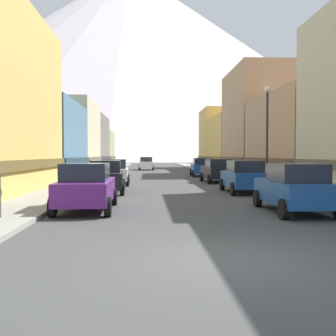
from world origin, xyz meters
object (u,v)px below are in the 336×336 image
car_left_0 (86,187)px  car_right_3 (202,167)px  car_left_2 (114,172)px  car_left_1 (106,176)px  streetlamp_right (267,122)px  car_right_2 (217,171)px  car_right_1 (244,176)px  car_driving_0 (146,163)px  car_right_0 (295,188)px

car_left_0 → car_right_3: (7.60, 24.19, 0.00)m
car_left_2 → car_left_0: bearing=-90.0°
car_left_1 → car_right_3: bearing=65.7°
car_left_0 → streetlamp_right: 12.41m
car_right_2 → car_right_3: bearing=90.0°
car_right_1 → car_right_2: (0.00, 8.47, 0.00)m
car_left_1 → streetlamp_right: (9.15, 0.48, 3.09)m
car_driving_0 → car_right_3: bearing=-72.5°
car_left_1 → car_left_2: size_ratio=1.01×
car_right_1 → car_right_3: size_ratio=0.99×
car_left_2 → streetlamp_right: bearing=-31.2°
car_driving_0 → car_left_0: bearing=-93.0°
car_left_2 → car_right_1: (7.60, -6.49, 0.00)m
car_left_1 → car_right_1: (7.60, -0.46, 0.00)m
car_right_1 → car_right_2: size_ratio=0.99×
car_left_1 → car_right_0: 11.18m
car_right_0 → car_right_3: 25.07m
car_right_2 → car_right_3: same height
car_left_0 → car_right_2: size_ratio=0.99×
car_right_0 → car_right_3: (-0.00, 25.07, 0.00)m
car_left_2 → car_right_2: 7.85m
car_left_1 → car_right_0: (7.60, -8.20, 0.00)m
car_right_3 → car_left_0: bearing=-107.4°
car_right_3 → streetlamp_right: 16.75m
car_left_0 → car_driving_0: same height
car_left_0 → car_driving_0: (2.20, 41.29, 0.00)m
car_right_1 → car_right_3: same height
car_right_0 → car_right_1: (0.00, 7.73, 0.00)m
car_left_2 → car_right_0: same height
car_right_1 → streetlamp_right: 3.58m
car_left_2 → car_right_3: size_ratio=1.00×
car_left_0 → car_driving_0: 41.35m
car_left_2 → car_driving_0: 28.03m
car_right_2 → car_right_3: 8.86m
car_right_0 → car_driving_0: bearing=97.3°
car_left_0 → car_right_0: bearing=-6.6°
car_left_0 → car_right_0: 7.65m
car_right_0 → car_right_1: bearing=90.0°
car_right_0 → car_right_2: bearing=90.0°
car_left_0 → car_right_0: (7.60, -0.88, 0.00)m
car_left_2 → car_right_0: (7.60, -14.23, 0.00)m
car_left_0 → car_right_1: same height
car_left_2 → car_right_2: bearing=14.6°
car_right_1 → streetlamp_right: size_ratio=0.75×
car_left_2 → car_right_2: (7.60, 1.98, 0.00)m
car_right_3 → streetlamp_right: streetlamp_right is taller
streetlamp_right → car_right_0: bearing=-100.1°
car_right_2 → car_driving_0: size_ratio=1.01×
car_right_2 → car_driving_0: (-5.40, 25.97, 0.00)m
car_right_0 → streetlamp_right: 9.34m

